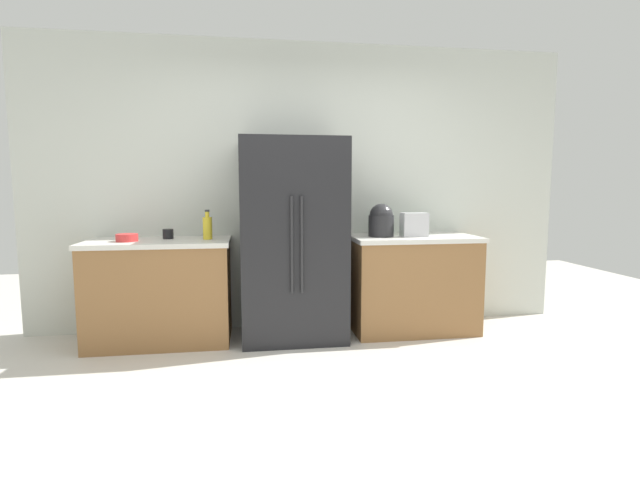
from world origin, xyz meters
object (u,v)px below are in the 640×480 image
(rice_cooker, at_px, (381,221))
(cup_a, at_px, (389,230))
(cup_c, at_px, (424,229))
(refrigerator, at_px, (293,240))
(toaster, at_px, (414,225))
(bottle_a, at_px, (207,227))
(cup_b, at_px, (168,234))
(bowl_a, at_px, (127,238))

(rice_cooker, bearing_deg, cup_a, 55.72)
(cup_a, height_order, cup_c, cup_c)
(refrigerator, bearing_deg, rice_cooker, 2.03)
(toaster, height_order, bottle_a, bottle_a)
(toaster, bearing_deg, cup_c, 44.67)
(rice_cooker, bearing_deg, toaster, -7.72)
(refrigerator, height_order, cup_b, refrigerator)
(cup_b, bearing_deg, bottle_a, -14.34)
(cup_a, height_order, bowl_a, cup_a)
(bottle_a, bearing_deg, bowl_a, -174.82)
(rice_cooker, height_order, cup_c, rice_cooker)
(refrigerator, height_order, rice_cooker, refrigerator)
(bottle_a, bearing_deg, toaster, -1.43)
(refrigerator, height_order, cup_c, refrigerator)
(cup_c, bearing_deg, cup_b, -179.58)
(cup_a, bearing_deg, toaster, -54.68)
(cup_a, distance_m, bowl_a, 2.32)
(toaster, bearing_deg, bottle_a, 178.57)
(rice_cooker, xyz_separation_m, bowl_a, (-2.18, -0.05, -0.11))
(cup_a, xyz_separation_m, cup_b, (-2.00, -0.10, 0.00))
(refrigerator, relative_size, toaster, 7.57)
(cup_c, bearing_deg, refrigerator, -173.71)
(refrigerator, bearing_deg, cup_c, 6.29)
(bowl_a, bearing_deg, bottle_a, 5.18)
(toaster, bearing_deg, refrigerator, 179.39)
(rice_cooker, distance_m, cup_c, 0.47)
(rice_cooker, distance_m, cup_b, 1.88)
(refrigerator, xyz_separation_m, rice_cooker, (0.80, 0.03, 0.16))
(toaster, bearing_deg, rice_cooker, 172.28)
(bottle_a, height_order, cup_a, bottle_a)
(cup_a, distance_m, cup_c, 0.33)
(cup_a, bearing_deg, cup_b, -177.14)
(cup_a, relative_size, bowl_a, 0.51)
(cup_a, bearing_deg, cup_c, -14.76)
(bowl_a, bearing_deg, toaster, 0.30)
(bottle_a, bearing_deg, rice_cooker, -0.20)
(toaster, distance_m, bottle_a, 1.83)
(bottle_a, bearing_deg, cup_c, 3.01)
(cup_b, distance_m, cup_c, 2.32)
(rice_cooker, xyz_separation_m, cup_b, (-1.87, 0.09, -0.10))
(cup_c, bearing_deg, cup_a, 165.24)
(cup_b, bearing_deg, refrigerator, -6.46)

